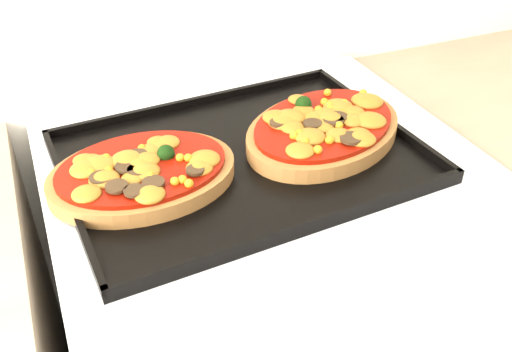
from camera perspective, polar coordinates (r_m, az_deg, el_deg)
name	(u,v)px	position (r m, az deg, el deg)	size (l,w,h in m)	color
baking_tray	(242,156)	(0.78, -1.44, 2.06)	(0.47, 0.35, 0.02)	black
pizza_left	(142,171)	(0.74, -11.30, 0.51)	(0.24, 0.18, 0.04)	#9E6436
pizza_right	(324,127)	(0.82, 6.78, 4.86)	(0.26, 0.18, 0.04)	#9E6436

